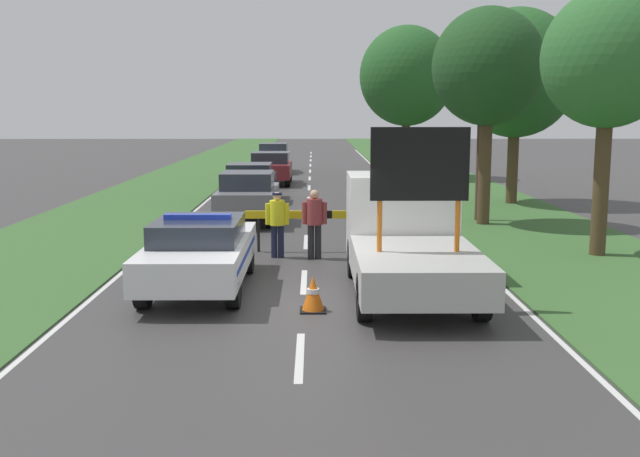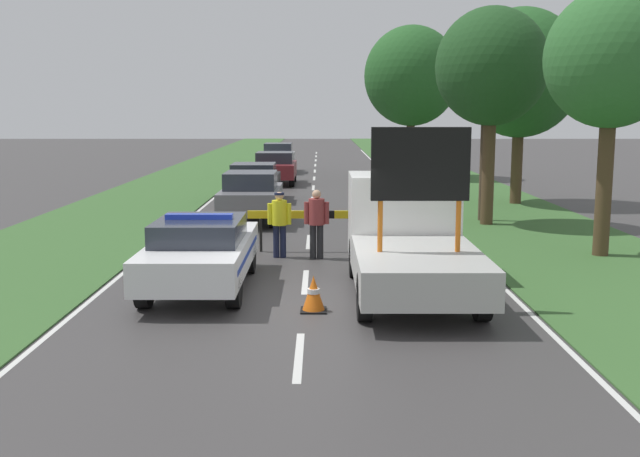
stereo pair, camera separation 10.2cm
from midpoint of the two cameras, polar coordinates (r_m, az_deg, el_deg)
ground_plane at (r=13.84m, az=-1.16°, el=-5.60°), size 160.00×160.00×0.00m
lane_markings at (r=30.81m, az=-0.58°, el=2.50°), size 8.02×72.00×0.01m
grass_verge_left at (r=34.25m, az=-11.58°, el=2.99°), size 4.98×120.00×0.03m
grass_verge_right at (r=34.16m, az=10.53°, el=3.00°), size 4.98×120.00×0.03m
police_car at (r=14.84m, az=-8.96°, el=-1.70°), size 1.85×4.79×1.51m
work_truck at (r=14.66m, az=6.86°, el=-0.61°), size 2.20×5.28×3.21m
road_barrier at (r=18.54m, az=-0.51°, el=0.84°), size 3.23×0.08×1.03m
police_officer at (r=17.81m, az=-3.05°, el=0.76°), size 0.57×0.36×1.58m
pedestrian_civilian at (r=17.63m, az=-0.21°, el=0.77°), size 0.59×0.38×1.64m
traffic_cone_near_police at (r=19.50m, az=5.16°, el=-0.57°), size 0.38×0.38×0.53m
traffic_cone_centre_front at (r=19.91m, az=-6.53°, el=-0.12°), size 0.52×0.52×0.71m
traffic_cone_near_truck at (r=18.33m, az=-6.26°, el=-1.08°), size 0.44×0.44×0.60m
traffic_cone_behind_barrier at (r=18.03m, az=8.78°, el=-1.23°), size 0.47×0.47×0.65m
traffic_cone_lane_edge at (r=13.13m, az=-0.38°, el=-4.99°), size 0.46×0.46×0.63m
queued_car_suv_grey at (r=23.60m, az=-5.25°, el=2.50°), size 1.78×3.97×1.59m
queued_car_sedan_black at (r=28.89m, az=-5.06°, el=3.59°), size 1.84×4.03×1.48m
queued_car_wagon_maroon at (r=35.78m, az=-3.48°, el=4.66°), size 1.93×4.03×1.54m
queued_car_sedan_silver at (r=42.64m, az=-3.23°, el=5.41°), size 1.72×3.96×1.66m
roadside_tree_near_left at (r=23.36m, az=12.96°, el=11.85°), size 3.35×3.35×6.54m
roadside_tree_near_right at (r=19.05m, az=21.37°, el=11.87°), size 3.09×3.09×6.31m
roadside_tree_mid_left at (r=28.97m, az=15.02°, el=11.34°), size 4.50×4.50×7.21m
roadside_tree_mid_right at (r=39.24m, az=6.96°, el=11.45°), size 4.84×4.84×7.77m
utility_pole at (r=24.13m, az=12.44°, el=8.55°), size 1.20×0.20×6.55m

